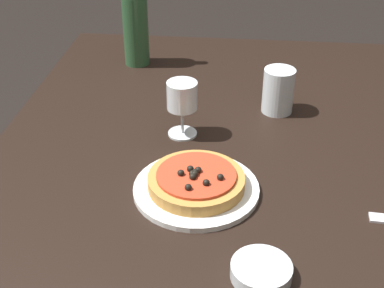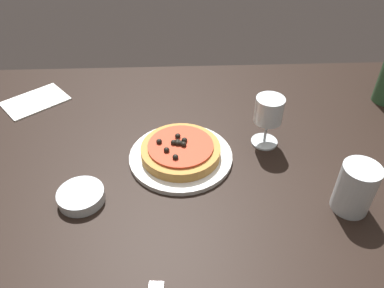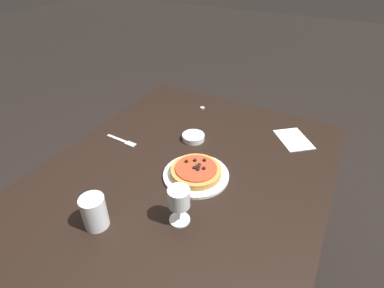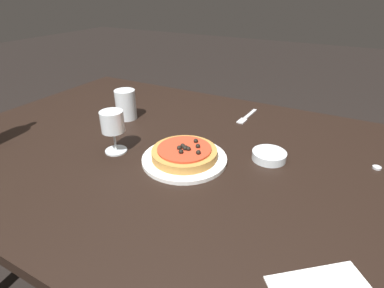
% 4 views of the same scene
% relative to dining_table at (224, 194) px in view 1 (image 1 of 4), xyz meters
% --- Properties ---
extents(dining_table, '(1.52, 1.07, 0.76)m').
position_rel_dining_table_xyz_m(dining_table, '(0.00, 0.00, 0.00)').
color(dining_table, black).
rests_on(dining_table, ground_plane).
extents(dinner_plate, '(0.25, 0.25, 0.01)m').
position_rel_dining_table_xyz_m(dinner_plate, '(-0.10, 0.05, 0.08)').
color(dinner_plate, white).
rests_on(dinner_plate, dining_table).
extents(pizza, '(0.20, 0.20, 0.04)m').
position_rel_dining_table_xyz_m(pizza, '(-0.10, 0.05, 0.10)').
color(pizza, '#BC843D').
rests_on(pizza, dinner_plate).
extents(wine_glass, '(0.07, 0.07, 0.14)m').
position_rel_dining_table_xyz_m(wine_glass, '(0.12, 0.11, 0.17)').
color(wine_glass, silver).
rests_on(wine_glass, dining_table).
extents(wine_bottle, '(0.08, 0.08, 0.33)m').
position_rel_dining_table_xyz_m(wine_bottle, '(0.53, 0.29, 0.22)').
color(wine_bottle, '#2D5633').
rests_on(wine_bottle, dining_table).
extents(water_cup, '(0.08, 0.08, 0.11)m').
position_rel_dining_table_xyz_m(water_cup, '(0.26, -0.12, 0.13)').
color(water_cup, silver).
rests_on(water_cup, dining_table).
extents(side_bowl, '(0.10, 0.10, 0.03)m').
position_rel_dining_table_xyz_m(side_bowl, '(-0.32, -0.07, 0.09)').
color(side_bowl, silver).
rests_on(side_bowl, dining_table).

